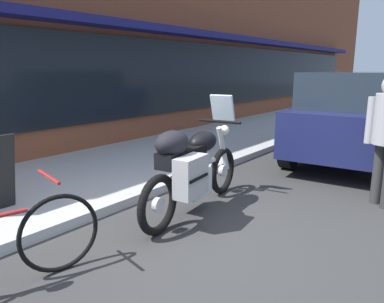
% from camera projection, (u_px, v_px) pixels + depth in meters
% --- Properties ---
extents(ground_plane, '(80.00, 80.00, 0.00)m').
position_uv_depth(ground_plane, '(194.00, 238.00, 3.87)').
color(ground_plane, '#323232').
extents(storefront_building, '(25.80, 0.90, 6.58)m').
position_uv_depth(storefront_building, '(251.00, 25.00, 12.60)').
color(storefront_building, brown).
rests_on(storefront_building, ground_plane).
extents(sidewalk_curb, '(30.00, 2.93, 0.12)m').
position_uv_depth(sidewalk_curb, '(292.00, 120.00, 12.41)').
color(sidewalk_curb, '#ACACAC').
rests_on(sidewalk_curb, ground_plane).
extents(touring_motorcycle, '(2.22, 0.83, 1.41)m').
position_uv_depth(touring_motorcycle, '(192.00, 166.00, 4.38)').
color(touring_motorcycle, black).
rests_on(touring_motorcycle, ground_plane).
extents(parked_minivan, '(4.68, 2.30, 1.69)m').
position_uv_depth(parked_minivan, '(361.00, 114.00, 7.09)').
color(parked_minivan, '#191E4C').
rests_on(parked_minivan, ground_plane).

